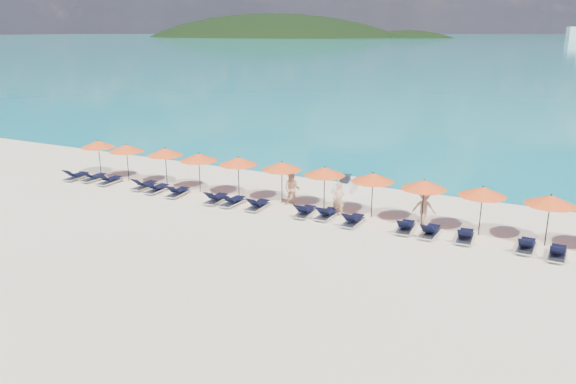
% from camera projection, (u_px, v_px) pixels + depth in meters
% --- Properties ---
extents(ground, '(1400.00, 1400.00, 0.00)m').
position_uv_depth(ground, '(257.00, 234.00, 25.03)').
color(ground, beige).
extents(sea, '(1600.00, 1300.00, 0.01)m').
position_uv_depth(sea, '(575.00, 38.00, 588.18)').
color(sea, '#1FA9B2').
rests_on(sea, ground).
extents(headland_main, '(374.00, 242.00, 126.50)m').
position_uv_depth(headland_main, '(270.00, 72.00, 628.45)').
color(headland_main, black).
rests_on(headland_main, ground).
extents(headland_small, '(162.00, 126.00, 85.50)m').
position_uv_depth(headland_small, '(406.00, 73.00, 578.66)').
color(headland_small, black).
rests_on(headland_small, ground).
extents(jetski, '(1.19, 2.30, 0.78)m').
position_uv_depth(jetski, '(345.00, 184.00, 31.92)').
color(jetski, silver).
rests_on(jetski, ground).
extents(beachgoer_a, '(0.63, 0.43, 1.70)m').
position_uv_depth(beachgoer_a, '(339.00, 199.00, 27.27)').
color(beachgoer_a, tan).
rests_on(beachgoer_a, ground).
extents(beachgoer_b, '(0.91, 0.61, 1.75)m').
position_uv_depth(beachgoer_b, '(292.00, 189.00, 28.90)').
color(beachgoer_b, tan).
rests_on(beachgoer_b, ground).
extents(beachgoer_c, '(1.11, 0.57, 1.67)m').
position_uv_depth(beachgoer_c, '(424.00, 207.00, 26.11)').
color(beachgoer_c, tan).
rests_on(beachgoer_c, ground).
extents(umbrella_0, '(2.10, 2.10, 2.28)m').
position_uv_depth(umbrella_0, '(98.00, 144.00, 34.48)').
color(umbrella_0, black).
rests_on(umbrella_0, ground).
extents(umbrella_1, '(2.10, 2.10, 2.28)m').
position_uv_depth(umbrella_1, '(126.00, 148.00, 33.29)').
color(umbrella_1, black).
rests_on(umbrella_1, ground).
extents(umbrella_2, '(2.10, 2.10, 2.28)m').
position_uv_depth(umbrella_2, '(165.00, 152.00, 32.26)').
color(umbrella_2, black).
rests_on(umbrella_2, ground).
extents(umbrella_3, '(2.10, 2.10, 2.28)m').
position_uv_depth(umbrella_3, '(199.00, 157.00, 30.95)').
color(umbrella_3, black).
rests_on(umbrella_3, ground).
extents(umbrella_4, '(2.10, 2.10, 2.28)m').
position_uv_depth(umbrella_4, '(238.00, 161.00, 30.04)').
color(umbrella_4, black).
rests_on(umbrella_4, ground).
extents(umbrella_5, '(2.10, 2.10, 2.28)m').
position_uv_depth(umbrella_5, '(282.00, 166.00, 28.97)').
color(umbrella_5, black).
rests_on(umbrella_5, ground).
extents(umbrella_6, '(2.10, 2.10, 2.28)m').
position_uv_depth(umbrella_6, '(325.00, 171.00, 27.86)').
color(umbrella_6, black).
rests_on(umbrella_6, ground).
extents(umbrella_7, '(2.10, 2.10, 2.28)m').
position_uv_depth(umbrella_7, '(373.00, 177.00, 26.74)').
color(umbrella_7, black).
rests_on(umbrella_7, ground).
extents(umbrella_8, '(2.10, 2.10, 2.28)m').
position_uv_depth(umbrella_8, '(424.00, 185.00, 25.49)').
color(umbrella_8, black).
rests_on(umbrella_8, ground).
extents(umbrella_9, '(2.10, 2.10, 2.28)m').
position_uv_depth(umbrella_9, '(483.00, 192.00, 24.40)').
color(umbrella_9, black).
rests_on(umbrella_9, ground).
extents(umbrella_10, '(2.10, 2.10, 2.28)m').
position_uv_depth(umbrella_10, '(551.00, 200.00, 23.18)').
color(umbrella_10, black).
rests_on(umbrella_10, ground).
extents(lounger_0, '(0.69, 1.73, 0.66)m').
position_uv_depth(lounger_0, '(76.00, 176.00, 34.05)').
color(lounger_0, silver).
rests_on(lounger_0, ground).
extents(lounger_1, '(0.67, 1.72, 0.66)m').
position_uv_depth(lounger_1, '(94.00, 177.00, 33.75)').
color(lounger_1, silver).
rests_on(lounger_1, ground).
extents(lounger_2, '(0.71, 1.73, 0.66)m').
position_uv_depth(lounger_2, '(110.00, 180.00, 33.10)').
color(lounger_2, silver).
rests_on(lounger_2, ground).
extents(lounger_3, '(0.68, 1.72, 0.66)m').
position_uv_depth(lounger_3, '(144.00, 185.00, 32.06)').
color(lounger_3, silver).
rests_on(lounger_3, ground).
extents(lounger_4, '(0.70, 1.73, 0.66)m').
position_uv_depth(lounger_4, '(157.00, 188.00, 31.40)').
color(lounger_4, silver).
rests_on(lounger_4, ground).
extents(lounger_5, '(0.77, 1.75, 0.66)m').
position_uv_depth(lounger_5, '(178.00, 192.00, 30.71)').
color(lounger_5, silver).
rests_on(lounger_5, ground).
extents(lounger_6, '(0.72, 1.73, 0.66)m').
position_uv_depth(lounger_6, '(216.00, 198.00, 29.53)').
color(lounger_6, silver).
rests_on(lounger_6, ground).
extents(lounger_7, '(0.68, 1.72, 0.66)m').
position_uv_depth(lounger_7, '(233.00, 201.00, 29.08)').
color(lounger_7, silver).
rests_on(lounger_7, ground).
extents(lounger_8, '(0.66, 1.71, 0.66)m').
position_uv_depth(lounger_8, '(258.00, 205.00, 28.47)').
color(lounger_8, silver).
rests_on(lounger_8, ground).
extents(lounger_9, '(0.72, 1.73, 0.66)m').
position_uv_depth(lounger_9, '(305.00, 211.00, 27.45)').
color(lounger_9, silver).
rests_on(lounger_9, ground).
extents(lounger_10, '(0.67, 1.72, 0.66)m').
position_uv_depth(lounger_10, '(327.00, 214.00, 27.11)').
color(lounger_10, silver).
rests_on(lounger_10, ground).
extents(lounger_11, '(0.66, 1.71, 0.66)m').
position_uv_depth(lounger_11, '(353.00, 220.00, 26.18)').
color(lounger_11, silver).
rests_on(lounger_11, ground).
extents(lounger_12, '(0.74, 1.74, 0.66)m').
position_uv_depth(lounger_12, '(406.00, 227.00, 25.30)').
color(lounger_12, silver).
rests_on(lounger_12, ground).
extents(lounger_13, '(0.65, 1.71, 0.66)m').
position_uv_depth(lounger_13, '(430.00, 231.00, 24.75)').
color(lounger_13, silver).
rests_on(lounger_13, ground).
extents(lounger_14, '(0.74, 1.74, 0.66)m').
position_uv_depth(lounger_14, '(465.00, 236.00, 24.19)').
color(lounger_14, silver).
rests_on(lounger_14, ground).
extents(lounger_15, '(0.68, 1.72, 0.66)m').
position_uv_depth(lounger_15, '(526.00, 245.00, 23.13)').
color(lounger_15, silver).
rests_on(lounger_15, ground).
extents(lounger_16, '(0.66, 1.71, 0.66)m').
position_uv_depth(lounger_16, '(558.00, 253.00, 22.37)').
color(lounger_16, silver).
rests_on(lounger_16, ground).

